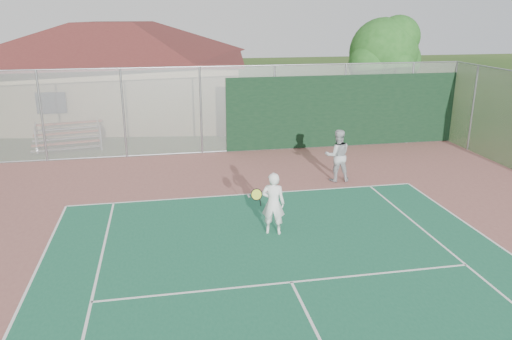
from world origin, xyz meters
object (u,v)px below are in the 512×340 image
Objects in this scene: clubhouse at (117,62)px; tree at (385,55)px; player_grey_back at (337,156)px; player_white_front at (273,204)px; bleachers at (68,135)px.

clubhouse is 2.77× the size of tree.
tree is 3.03× the size of player_grey_back.
player_grey_back reaches higher than player_white_front.
tree reaches higher than player_white_front.
tree is at bearing -11.34° from clubhouse.
player_grey_back is (9.72, -6.34, 0.36)m from bleachers.
player_grey_back is (3.07, 3.74, 0.06)m from player_white_front.
clubhouse is 14.64m from player_grey_back.
tree is 9.50m from player_grey_back.
player_white_front is 0.93× the size of player_grey_back.
clubhouse is 8.41× the size of player_grey_back.
clubhouse is at bearing -51.20° from player_grey_back.
tree is 14.20m from player_white_front.
bleachers is 0.54× the size of tree.
tree reaches higher than bleachers.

